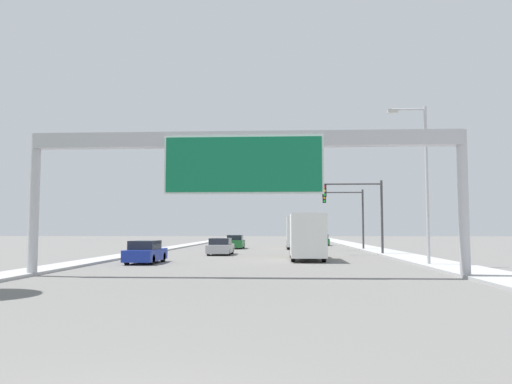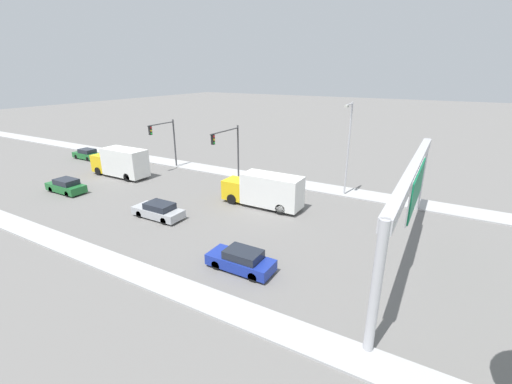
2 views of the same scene
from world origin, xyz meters
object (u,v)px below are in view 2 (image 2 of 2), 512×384
object	(u,v)px
traffic_light_mid_block	(167,137)
traffic_light_near_intersection	(230,145)
car_near_right	(66,186)
truck_box_primary	(265,190)
truck_box_secondary	(121,162)
car_near_left	(159,211)
car_far_center	(87,154)
street_lamp_right	(348,144)
sign_gantry	(413,183)
car_mid_left	(241,260)

from	to	relation	value
traffic_light_mid_block	traffic_light_near_intersection	bearing A→B (deg)	-91.87
car_near_right	truck_box_primary	xyz separation A→B (m)	(7.00, -20.28, 0.92)
truck_box_secondary	car_near_left	bearing A→B (deg)	-118.18
car_far_center	street_lamp_right	size ratio (longest dim) A/B	0.46
truck_box_primary	street_lamp_right	size ratio (longest dim) A/B	0.83
sign_gantry	car_near_right	world-z (taller)	sign_gantry
traffic_light_mid_block	truck_box_secondary	bearing A→B (deg)	153.65
street_lamp_right	car_near_left	bearing A→B (deg)	137.16
car_near_right	traffic_light_mid_block	size ratio (longest dim) A/B	0.72
truck_box_secondary	traffic_light_near_intersection	bearing A→B (deg)	-68.32
car_near_right	truck_box_secondary	world-z (taller)	truck_box_secondary
car_far_center	traffic_light_near_intersection	xyz separation A→B (m)	(1.53, -24.40, 3.64)
car_near_right	traffic_light_mid_block	distance (m)	13.21
car_mid_left	traffic_light_near_intersection	distance (m)	19.51
sign_gantry	car_near_left	bearing A→B (deg)	100.08
truck_box_secondary	street_lamp_right	world-z (taller)	street_lamp_right
car_far_center	traffic_light_near_intersection	bearing A→B (deg)	-86.41
car_near_right	street_lamp_right	distance (m)	29.76
car_mid_left	truck_box_secondary	world-z (taller)	truck_box_secondary
car_near_right	traffic_light_near_intersection	xyz separation A→B (m)	(12.03, -13.00, 3.63)
car_near_right	car_mid_left	distance (m)	24.48
car_mid_left	truck_box_secondary	bearing A→B (deg)	66.26
car_near_right	traffic_light_near_intersection	distance (m)	18.08
truck_box_secondary	traffic_light_near_intersection	distance (m)	13.86
car_near_left	truck_box_primary	distance (m)	9.85
car_near_left	traffic_light_mid_block	distance (m)	16.56
truck_box_primary	traffic_light_near_intersection	xyz separation A→B (m)	(5.03, 7.28, 2.70)
car_far_center	traffic_light_mid_block	world-z (taller)	traffic_light_mid_block
car_near_right	truck_box_primary	world-z (taller)	truck_box_primary
car_far_center	car_mid_left	world-z (taller)	car_far_center
traffic_light_mid_block	car_mid_left	bearing A→B (deg)	-126.77
car_near_right	truck_box_primary	distance (m)	21.47
car_mid_left	truck_box_secondary	distance (m)	26.10
sign_gantry	street_lamp_right	world-z (taller)	street_lamp_right
car_far_center	truck_box_primary	xyz separation A→B (m)	(-3.50, -31.67, 0.93)
car_near_left	truck_box_primary	xyz separation A→B (m)	(7.00, -6.86, 0.97)
car_far_center	truck_box_secondary	distance (m)	12.30
car_mid_left	street_lamp_right	bearing A→B (deg)	-6.02
car_near_left	street_lamp_right	world-z (taller)	street_lamp_right
traffic_light_mid_block	street_lamp_right	xyz separation A→B (m)	(1.25, -23.02, 1.23)
car_mid_left	traffic_light_mid_block	world-z (taller)	traffic_light_mid_block
car_near_left	traffic_light_near_intersection	world-z (taller)	traffic_light_near_intersection
sign_gantry	car_mid_left	size ratio (longest dim) A/B	4.54
car_far_center	car_near_left	xyz separation A→B (m)	(-10.50, -24.81, -0.04)
sign_gantry	car_near_left	size ratio (longest dim) A/B	4.31
truck_box_secondary	traffic_light_mid_block	bearing A→B (deg)	-26.35
car_near_left	truck_box_secondary	bearing A→B (deg)	61.82
car_far_center	truck_box_secondary	xyz separation A→B (m)	(-3.50, -11.74, 1.07)
street_lamp_right	traffic_light_mid_block	bearing A→B (deg)	93.10
car_near_left	traffic_light_mid_block	size ratio (longest dim) A/B	0.74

